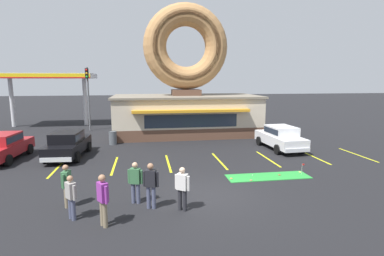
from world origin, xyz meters
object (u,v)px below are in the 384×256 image
Objects in this scene: pedestrian_leather_jacket_man at (67,184)px; traffic_light_pole at (88,91)px; car_white at (280,137)px; trash_bin at (113,138)px; pedestrian_clipboard_woman at (151,183)px; putting_flag_pin at (303,166)px; pedestrian_crossing_woman at (182,187)px; car_black at (68,143)px; pedestrian_beanie_man at (71,196)px; car_red at (3,146)px; pedestrian_hooded_kid at (103,198)px; pedestrian_blue_sweater_man at (135,181)px; golf_ball at (252,175)px.

traffic_light_pole is at bearing 96.91° from pedestrian_leather_jacket_man.
car_white is 4.76× the size of trash_bin.
traffic_light_pole is (-2.10, 17.34, 2.81)m from pedestrian_leather_jacket_man.
pedestrian_clipboard_woman reaches higher than trash_bin.
pedestrian_clipboard_woman reaches higher than putting_flag_pin.
pedestrian_crossing_woman is 19.61m from traffic_light_pole.
car_black is 8.98m from pedestrian_beanie_man.
traffic_light_pole reaches higher than pedestrian_clipboard_woman.
car_red is 10.35m from pedestrian_beanie_man.
pedestrian_crossing_woman is (-7.84, -8.57, 0.03)m from car_white.
pedestrian_leather_jacket_man is at bearing -93.15° from trash_bin.
pedestrian_leather_jacket_man is (-10.69, -2.13, 0.46)m from putting_flag_pin.
pedestrian_hooded_kid is (-9.15, -3.93, 0.54)m from putting_flag_pin.
car_black is 2.85× the size of pedestrian_blue_sweater_man.
pedestrian_blue_sweater_man is 2.35m from pedestrian_beanie_man.
golf_ball is 11.24m from car_black.
trash_bin is at bearing 99.95° from pedestrian_blue_sweater_man.
car_red is 9.20m from pedestrian_leather_jacket_man.
pedestrian_crossing_woman reaches higher than car_red.
pedestrian_clipboard_woman is 11.83m from trash_bin.
pedestrian_leather_jacket_man is (1.74, -7.61, 0.03)m from car_black.
trash_bin is (-1.93, 10.98, -0.40)m from pedestrian_blue_sweater_man.
car_white is at bearing -34.65° from traffic_light_pole.
car_red is at bearing 138.41° from pedestrian_crossing_woman.
pedestrian_clipboard_woman is (8.45, -8.14, 0.10)m from car_red.
traffic_light_pole reaches higher than putting_flag_pin.
car_black is 9.96m from pedestrian_hooded_kid.
pedestrian_clipboard_woman is at bearing -43.93° from car_red.
pedestrian_clipboard_woman is (0.58, -0.58, 0.06)m from pedestrian_blue_sweater_man.
putting_flag_pin is at bearing 20.19° from pedestrian_clipboard_woman.
pedestrian_leather_jacket_man reaches higher than car_white.
pedestrian_blue_sweater_man is at bearing -156.84° from golf_ball.
car_red is 11.74m from pedestrian_clipboard_woman.
car_white is 12.22m from pedestrian_blue_sweater_man.
pedestrian_clipboard_woman is at bearing -149.41° from golf_ball.
pedestrian_hooded_kid is 1.08× the size of pedestrian_leather_jacket_man.
car_black is 10.15m from traffic_light_pole.
pedestrian_hooded_kid is at bearing -138.32° from car_white.
car_white is (13.80, -0.05, 0.00)m from car_black.
pedestrian_leather_jacket_man reaches higher than putting_flag_pin.
pedestrian_blue_sweater_man is 0.94× the size of pedestrian_clipboard_woman.
trash_bin is (-2.50, 11.55, -0.47)m from pedestrian_clipboard_woman.
golf_ball is at bearing -55.73° from traffic_light_pole.
pedestrian_blue_sweater_man is (-5.61, -2.40, 0.85)m from golf_ball.
putting_flag_pin is at bearing -40.97° from trash_bin.
traffic_light_pole is at bearing 97.74° from pedestrian_beanie_man.
pedestrian_clipboard_woman is at bearing -45.10° from pedestrian_blue_sweater_man.
pedestrian_beanie_man is (0.41, -1.12, -0.05)m from pedestrian_leather_jacket_man.
pedestrian_leather_jacket_man reaches higher than car_black.
putting_flag_pin reaches higher than golf_ball.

